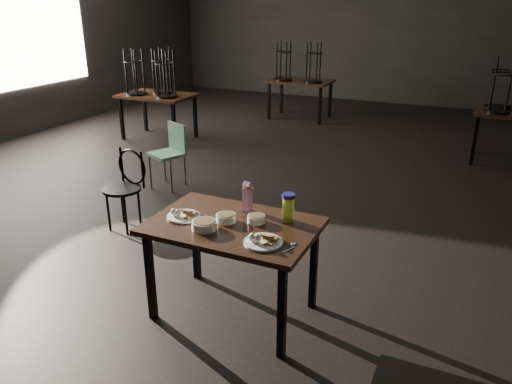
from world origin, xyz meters
The scene contains 13 objects.
main_table centered at (0.70, -2.68, 0.67)m, with size 1.20×0.80×0.75m.
plate_left centered at (0.33, -2.74, 0.77)m, with size 0.25×0.25×0.08m.
plate_right centered at (1.03, -2.87, 0.77)m, with size 0.26×0.26×0.08m.
bowl_near centered at (0.65, -2.67, 0.78)m, with size 0.14×0.14×0.06m.
bowl_far centered at (0.85, -2.59, 0.78)m, with size 0.13×0.13×0.05m.
bowl_big centered at (0.57, -2.84, 0.78)m, with size 0.18×0.18×0.06m.
juice_carton centered at (0.70, -2.42, 0.86)m, with size 0.07×0.07×0.23m.
water_bottle centered at (1.05, -2.47, 0.86)m, with size 0.12×0.12×0.21m.
spoon centered at (1.21, -2.81, 0.75)m, with size 0.05×0.17×0.01m.
bentwood_chair centered at (-1.00, -1.77, 0.49)m, with size 0.40×0.39×0.82m.
school_chair centered at (-1.27, -0.55, 0.48)m, with size 0.49×0.49×0.80m.
bg_table_left centered at (-2.74, 1.24, 0.78)m, with size 1.20×0.80×1.48m.
bg_table_far centered at (-1.10, 3.62, 0.75)m, with size 1.20×0.80×1.48m.
Camera 1 is at (2.22, -5.55, 2.27)m, focal length 35.00 mm.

